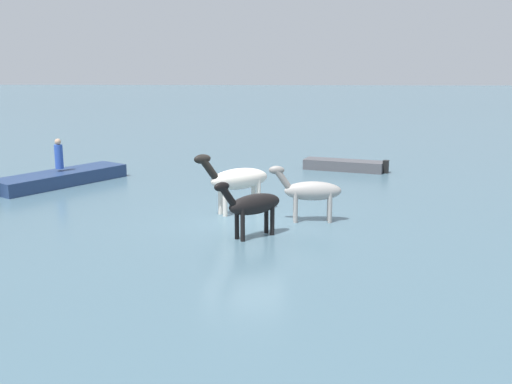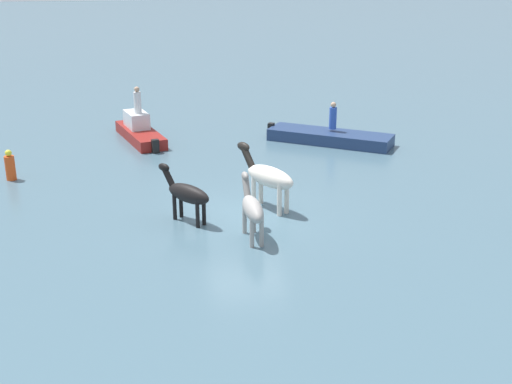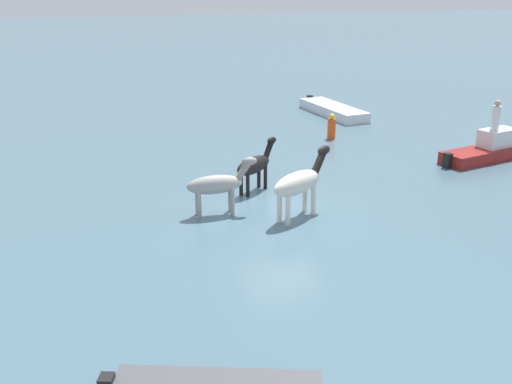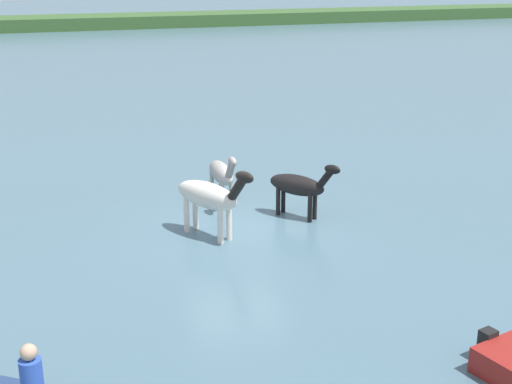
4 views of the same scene
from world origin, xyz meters
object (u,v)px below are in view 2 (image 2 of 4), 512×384
Objects in this scene: person_helmsman_aft at (137,101)px; horse_rear_stallion at (268,176)px; person_watcher_seated at (333,117)px; horse_dun_straggler at (252,208)px; boat_skiff_near at (329,139)px; horse_dark_mare at (187,193)px; buoy_channel_marker at (10,166)px; boat_launch_far at (140,133)px.

horse_rear_stallion is at bearing 112.41° from person_helmsman_aft.
horse_rear_stallion reaches higher than person_watcher_seated.
person_helmsman_aft reaches higher than horse_dun_straggler.
person_watcher_seated is at bearing -62.90° from horse_rear_stallion.
horse_rear_stallion reaches higher than boat_skiff_near.
person_helmsman_aft is at bearing -31.73° from horse_dark_mare.
horse_rear_stallion reaches higher than horse_dun_straggler.
horse_dark_mare is (2.67, 0.62, -0.18)m from horse_rear_stallion.
person_helmsman_aft is at bearing -160.50° from boat_skiff_near.
boat_skiff_near is 0.99m from person_watcher_seated.
horse_rear_stallion reaches higher than horse_dark_mare.
buoy_channel_marker is at bearing -133.73° from boat_skiff_near.
horse_rear_stallion is at bearing 151.97° from buoy_channel_marker.
horse_rear_stallion is at bearing 59.06° from person_watcher_seated.
boat_launch_far is at bearing 12.52° from horse_dun_straggler.
horse_dun_straggler is at bearing 125.72° from horse_rear_stallion.
person_helmsman_aft reaches higher than boat_skiff_near.
horse_dark_mare is 10.65m from person_watcher_seated.
boat_skiff_near is (-6.93, -7.90, -0.74)m from horse_dark_mare.
buoy_channel_marker is at bearing 11.77° from person_watcher_seated.
horse_rear_stallion is at bearing -85.67° from boat_skiff_near.
boat_launch_far is at bearing -9.36° from horse_rear_stallion.
horse_dun_straggler is at bearing 104.21° from person_helmsman_aft.
boat_skiff_near is at bearing 164.86° from person_helmsman_aft.
person_helmsman_aft is at bearing -14.48° from person_watcher_seated.
person_helmsman_aft is 1.00× the size of person_watcher_seated.
boat_launch_far is (2.96, -11.64, -0.64)m from horse_dun_straggler.
horse_dun_straggler reaches higher than boat_skiff_near.
horse_rear_stallion is at bearing -115.75° from horse_dark_mare.
boat_skiff_near is at bearing -30.28° from horse_dun_straggler.
horse_dark_mare is (1.73, -1.66, -0.02)m from horse_dun_straggler.
horse_dun_straggler is 12.16m from person_helmsman_aft.
person_watcher_seated is at bearing -80.37° from horse_dark_mare.
horse_dun_straggler is 2.46m from horse_rear_stallion.
buoy_channel_marker is at bearing 30.01° from horse_rear_stallion.
boat_launch_far is 8.58m from person_watcher_seated.
boat_launch_far is 1.42m from person_helmsman_aft.
person_watcher_seated is 1.04× the size of buoy_channel_marker.
boat_skiff_near is 13.21m from buoy_channel_marker.
boat_launch_far is at bearing -13.65° from person_watcher_seated.
horse_dark_mare is 1.66× the size of buoy_channel_marker.
horse_rear_stallion is at bearing -172.17° from boat_launch_far.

